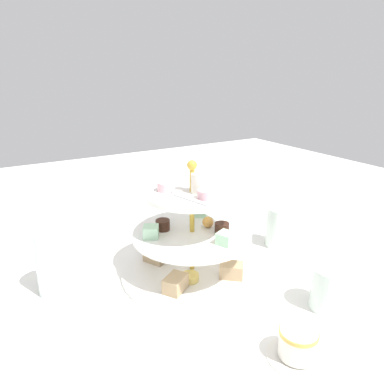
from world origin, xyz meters
TOP-DOWN VIEW (x-y plane):
  - ground_plane at (0.00, 0.00)m, footprint 2.40×2.40m
  - tiered_serving_stand at (0.00, 0.00)m, footprint 0.30×0.30m
  - water_glass_tall_right at (-0.08, -0.26)m, footprint 0.07×0.07m
  - water_glass_short_left at (0.23, 0.15)m, footprint 0.06×0.06m
  - teacup_with_saucer at (0.29, 0.01)m, footprint 0.09×0.09m
  - butter_knife_left at (-0.32, 0.04)m, footprint 0.06×0.17m
  - water_glass_mid_back at (-0.00, 0.25)m, footprint 0.06×0.06m

SIDE VIEW (x-z plane):
  - ground_plane at x=0.00m, z-range 0.00..0.00m
  - butter_knife_left at x=-0.32m, z-range 0.00..0.00m
  - teacup_with_saucer at x=0.29m, z-range 0.00..0.05m
  - water_glass_short_left at x=0.23m, z-range 0.00..0.08m
  - water_glass_mid_back at x=0.00m, z-range 0.00..0.10m
  - water_glass_tall_right at x=-0.08m, z-range 0.00..0.13m
  - tiered_serving_stand at x=0.00m, z-range -0.05..0.20m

